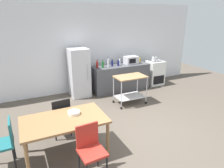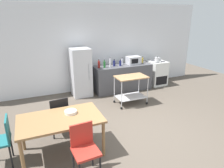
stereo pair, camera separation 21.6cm
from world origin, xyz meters
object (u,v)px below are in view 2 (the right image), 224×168
object	(u,v)px
chair_teal	(2,139)
bottle_sesame_oil	(99,64)
stove_oven	(157,73)
bottle_hot_sauce	(114,63)
bottle_wine	(120,63)
kitchen_cart	(131,85)
kettle	(157,59)
dining_table	(61,122)
microwave	(133,60)
bottle_olive_oil	(122,62)
bottle_soy_sauce	(104,64)
bottle_vinegar	(143,60)
chair_black	(59,113)
bottle_soda	(110,63)
refrigerator	(81,72)
fruit_bowl	(71,112)
chair_red	(84,147)

from	to	relation	value
chair_teal	bottle_sesame_oil	xyz separation A→B (m)	(2.68, 2.54, 0.49)
stove_oven	bottle_sesame_oil	distance (m)	2.39
bottle_hot_sauce	bottle_wine	bearing A→B (deg)	-17.56
kitchen_cart	kettle	bearing A→B (deg)	33.00
dining_table	chair_teal	world-z (taller)	chair_teal
bottle_hot_sauce	microwave	bearing A→B (deg)	2.50
kitchen_cart	bottle_hot_sauce	size ratio (longest dim) A/B	3.99
bottle_sesame_oil	bottle_wine	world-z (taller)	bottle_sesame_oil
dining_table	bottle_olive_oil	size ratio (longest dim) A/B	6.13
bottle_soy_sauce	bottle_vinegar	world-z (taller)	bottle_soy_sauce
chair_black	bottle_vinegar	xyz separation A→B (m)	(3.33, 2.06, 0.47)
stove_oven	bottle_sesame_oil	size ratio (longest dim) A/B	3.41
microwave	stove_oven	bearing A→B (deg)	-1.44
bottle_wine	bottle_sesame_oil	bearing A→B (deg)	176.83
chair_black	chair_teal	world-z (taller)	same
bottle_soda	bottle_vinegar	distance (m)	1.33
bottle_soy_sauce	kettle	world-z (taller)	bottle_soy_sauce
bottle_olive_oil	bottle_wine	bearing A→B (deg)	-132.16
chair_black	bottle_wine	distance (m)	3.10
refrigerator	bottle_soda	size ratio (longest dim) A/B	4.78
microwave	bottle_hot_sauce	bearing A→B (deg)	-177.50
fruit_bowl	chair_black	bearing A→B (deg)	106.24
dining_table	refrigerator	distance (m)	2.96
microwave	chair_red	bearing A→B (deg)	-129.10
chair_black	chair_teal	xyz separation A→B (m)	(-1.05, -0.56, 0.00)
chair_red	bottle_soda	xyz separation A→B (m)	(1.81, 3.26, 0.52)
bottle_vinegar	bottle_soy_sauce	bearing A→B (deg)	-174.19
microwave	kitchen_cart	bearing A→B (deg)	-121.35
dining_table	bottle_vinegar	distance (m)	4.35
bottle_soy_sauce	bottle_soda	distance (m)	0.20
chair_teal	bottle_soy_sauce	bearing A→B (deg)	130.30
bottle_olive_oil	bottle_vinegar	distance (m)	0.81
kitchen_cart	bottle_vinegar	xyz separation A→B (m)	(1.11, 1.21, 0.42)
bottle_soy_sauce	kitchen_cart	bearing A→B (deg)	-68.44
bottle_olive_oil	bottle_soy_sauce	bearing A→B (deg)	-166.09
stove_oven	bottle_soda	xyz separation A→B (m)	(-1.95, -0.09, 0.59)
chair_teal	bottle_vinegar	bearing A→B (deg)	120.37
refrigerator	bottle_soy_sauce	world-z (taller)	refrigerator
kitchen_cart	fruit_bowl	distance (m)	2.50
refrigerator	chair_black	bearing A→B (deg)	-116.89
bottle_wine	microwave	bearing A→B (deg)	9.77
stove_oven	refrigerator	distance (m)	2.92
kitchen_cart	microwave	size ratio (longest dim) A/B	1.98
bottle_vinegar	kitchen_cart	bearing A→B (deg)	-132.47
chair_red	chair_teal	bearing A→B (deg)	143.70
chair_red	kettle	bearing A→B (deg)	37.73
bottle_hot_sauce	bottle_wine	distance (m)	0.21
chair_red	kitchen_cart	world-z (taller)	chair_red
kettle	refrigerator	bearing A→B (deg)	176.30
bottle_soy_sauce	fruit_bowl	xyz separation A→B (m)	(-1.64, -2.46, -0.23)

